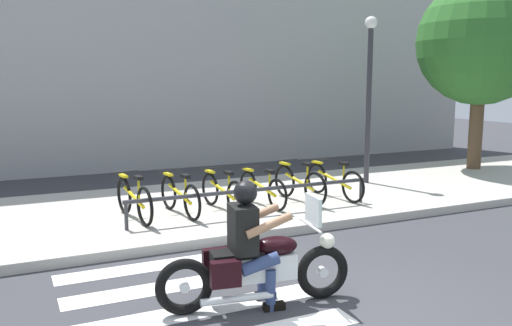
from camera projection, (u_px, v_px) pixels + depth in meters
The scene contains 17 objects.
ground_plane at pixel (329, 320), 5.65m from camera, with size 48.00×48.00×0.00m, color #38383D.
sidewalk at pixel (183, 209), 10.15m from camera, with size 24.00×4.40×0.15m, color #B7B2A8.
crosswalk_stripe_3 at pixel (201, 310), 5.88m from camera, with size 2.80×0.40×0.01m, color white.
crosswalk_stripe_4 at pixel (179, 285), 6.60m from camera, with size 2.80×0.40×0.01m, color white.
crosswalk_stripe_5 at pixel (162, 265), 7.31m from camera, with size 2.80×0.40×0.01m, color white.
motorcycle at pixel (257, 267), 5.93m from camera, with size 2.22×0.77×1.22m.
rider at pixel (250, 235), 5.85m from camera, with size 0.68×0.60×1.43m.
bicycle_0 at pixel (134, 199), 9.03m from camera, with size 0.48×1.64×0.79m.
bicycle_1 at pixel (180, 196), 9.37m from camera, with size 0.48×1.59×0.76m.
bicycle_2 at pixel (222, 192), 9.71m from camera, with size 0.48×1.57×0.75m.
bicycle_3 at pixel (262, 189), 10.05m from camera, with size 0.48×1.58×0.72m.
bicycle_4 at pixel (299, 184), 10.38m from camera, with size 0.48×1.63×0.80m.
bicycle_5 at pixel (334, 181), 10.72m from camera, with size 0.48×1.71×0.76m.
bike_rack at pixel (255, 191), 9.37m from camera, with size 4.61×0.07×0.49m.
street_lamp at pixel (369, 85), 12.07m from camera, with size 0.28×0.28×3.90m.
tree_near_rack at pixel (481, 42), 13.88m from camera, with size 3.30×3.30×5.14m.
building_backdrop at pixel (117, 26), 14.65m from camera, with size 24.00×1.20×7.93m, color #A3A3A3.
Camera 1 is at (-2.97, -4.49, 2.51)m, focal length 37.59 mm.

